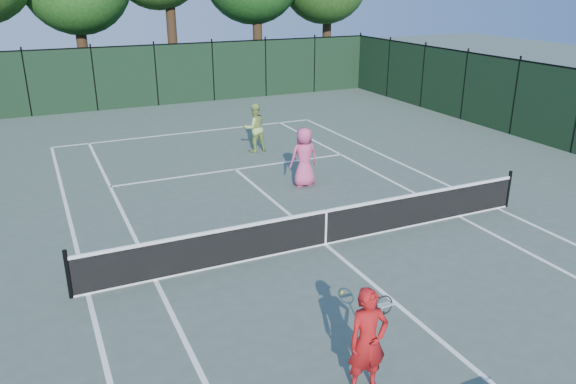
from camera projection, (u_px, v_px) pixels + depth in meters
name	position (u px, v px, depth m)	size (l,w,h in m)	color
ground	(325.00, 244.00, 13.57)	(90.00, 90.00, 0.00)	#46554B
sideline_doubles_left	(88.00, 294.00, 11.41)	(0.10, 23.77, 0.01)	white
sideline_doubles_right	(497.00, 208.00, 15.73)	(0.10, 23.77, 0.01)	white
sideline_singles_left	(155.00, 280.00, 11.95)	(0.10, 23.77, 0.01)	white
sideline_singles_right	(459.00, 216.00, 15.19)	(0.10, 23.77, 0.01)	white
baseline_far	(191.00, 132.00, 23.66)	(10.97, 0.10, 0.01)	white
service_line_far	(235.00, 169.00, 19.00)	(8.23, 0.10, 0.01)	white
center_service_line	(325.00, 244.00, 13.57)	(0.10, 12.80, 0.01)	white
tennis_net	(326.00, 226.00, 13.40)	(11.69, 0.09, 1.06)	black
fence_far	(156.00, 76.00, 28.33)	(24.00, 0.05, 3.00)	black
coach	(368.00, 341.00, 8.44)	(0.97, 0.60, 1.76)	#A91315
player_pink	(304.00, 157.00, 17.17)	(0.92, 0.61, 1.85)	#D0497E
player_green	(255.00, 128.00, 20.73)	(0.91, 0.73, 1.80)	#9BBB5D
loose_ball_midcourt	(342.00, 292.00, 11.41)	(0.07, 0.07, 0.07)	gold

